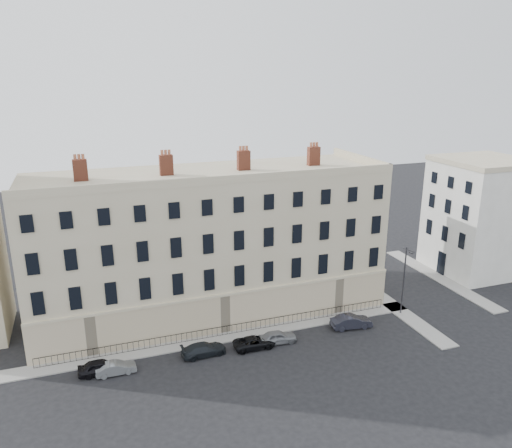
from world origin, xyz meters
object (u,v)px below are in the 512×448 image
Objects in this scene: car_a at (100,367)px; car_b at (116,368)px; car_f at (351,322)px; car_e at (278,337)px; car_d at (255,342)px; car_c at (204,349)px; streetlamp at (404,278)px.

car_b is at bearing -114.06° from car_a.
car_f is (24.25, -0.20, 0.05)m from car_a.
car_e reaches higher than car_b.
car_d is (12.56, 0.01, -0.00)m from car_b.
car_d is at bearing 95.88° from car_e.
car_c is at bearing 86.81° from car_d.
car_c is 22.06m from streetlamp.
streetlamp is at bearing -82.14° from car_e.
car_c is at bearing 96.86° from car_f.
car_a is 24.25m from car_f.
car_f is (15.23, -0.04, 0.09)m from car_c.
car_c is at bearing -92.55° from car_a.
car_f reaches higher than car_c.
car_e is 0.87× the size of car_f.
car_c is at bearing 91.81° from car_e.
car_c is 1.03× the size of car_d.
car_e is at bearing 98.55° from car_f.
car_e is at bearing 168.38° from streetlamp.
car_c is at bearing 166.39° from streetlamp.
car_f reaches higher than car_b.
car_f reaches higher than car_d.
car_a is at bearing 92.38° from car_e.
car_c is 0.54× the size of streetlamp.
car_b is 29.77m from streetlamp.
streetlamp is at bearing -85.40° from car_d.
car_b is 0.45× the size of streetlamp.
car_f is at bearing -91.99° from car_a.
streetlamp reaches higher than car_c.
car_b is 23.01m from car_f.
car_c is 0.99× the size of car_f.
car_d is 1.10× the size of car_e.
car_e is (7.16, -0.26, 0.02)m from car_c.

